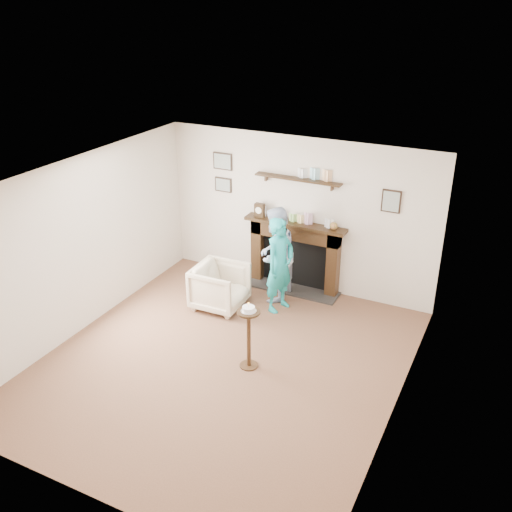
{
  "coord_description": "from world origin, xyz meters",
  "views": [
    {
      "loc": [
        3.15,
        -5.41,
        4.49
      ],
      "look_at": [
        0.04,
        0.9,
        1.19
      ],
      "focal_mm": 40.0,
      "sensor_mm": 36.0,
      "label": 1
    }
  ],
  "objects_px": {
    "armchair": "(221,306)",
    "pedestal_table": "(249,328)",
    "woman": "(279,308)",
    "man": "(275,298)"
  },
  "relations": [
    {
      "from": "woman",
      "to": "pedestal_table",
      "type": "relative_size",
      "value": 1.56
    },
    {
      "from": "armchair",
      "to": "woman",
      "type": "relative_size",
      "value": 0.51
    },
    {
      "from": "woman",
      "to": "pedestal_table",
      "type": "xyz_separation_m",
      "value": [
        0.26,
        -1.55,
        0.59
      ]
    },
    {
      "from": "armchair",
      "to": "pedestal_table",
      "type": "relative_size",
      "value": 0.8
    },
    {
      "from": "woman",
      "to": "armchair",
      "type": "bearing_deg",
      "value": 128.04
    },
    {
      "from": "armchair",
      "to": "pedestal_table",
      "type": "distance_m",
      "value": 1.73
    },
    {
      "from": "man",
      "to": "pedestal_table",
      "type": "bearing_deg",
      "value": 11.48
    },
    {
      "from": "pedestal_table",
      "to": "woman",
      "type": "bearing_deg",
      "value": 99.62
    },
    {
      "from": "armchair",
      "to": "pedestal_table",
      "type": "height_order",
      "value": "pedestal_table"
    },
    {
      "from": "armchair",
      "to": "pedestal_table",
      "type": "bearing_deg",
      "value": -138.99
    }
  ]
}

